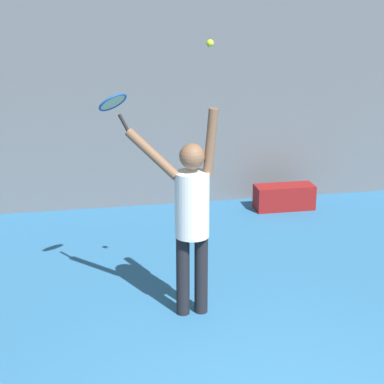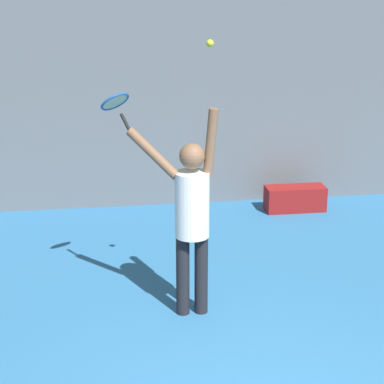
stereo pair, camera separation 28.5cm
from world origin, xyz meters
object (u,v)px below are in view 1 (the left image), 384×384
object	(u,v)px
tennis_racket	(114,104)
tennis_player	(191,211)
tennis_ball	(210,43)
equipment_bag	(284,197)

from	to	relation	value
tennis_racket	tennis_player	bearing A→B (deg)	-35.92
tennis_ball	tennis_player	bearing A→B (deg)	163.16
equipment_bag	tennis_ball	bearing A→B (deg)	-120.97
tennis_player	equipment_bag	xyz separation A→B (m)	(1.88, 2.82, -0.88)
tennis_player	equipment_bag	bearing A→B (deg)	56.29
tennis_racket	tennis_ball	world-z (taller)	tennis_ball
tennis_player	equipment_bag	size ratio (longest dim) A/B	2.45
tennis_player	tennis_racket	bearing A→B (deg)	144.08
tennis_racket	equipment_bag	xyz separation A→B (m)	(2.53, 2.34, -1.83)
tennis_racket	equipment_bag	world-z (taller)	tennis_racket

